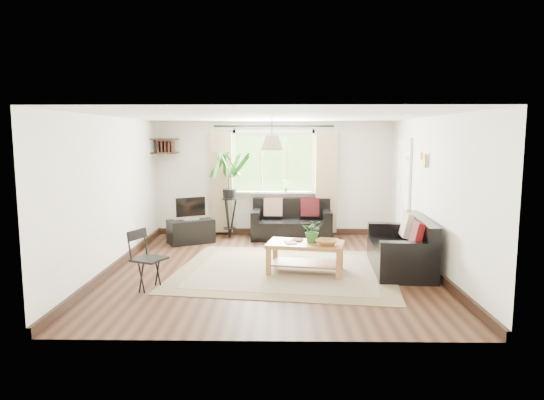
{
  "coord_description": "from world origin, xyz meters",
  "views": [
    {
      "loc": [
        0.13,
        -7.51,
        2.1
      ],
      "look_at": [
        0.0,
        0.4,
        1.05
      ],
      "focal_mm": 32.0,
      "sensor_mm": 36.0,
      "label": 1
    }
  ],
  "objects_px": {
    "coffee_table": "(305,257)",
    "palm_stand": "(229,195)",
    "sofa_back": "(291,220)",
    "tv_stand": "(191,231)",
    "sofa_right": "(400,245)",
    "folding_chair": "(149,260)"
  },
  "relations": [
    {
      "from": "sofa_back",
      "to": "sofa_right",
      "type": "distance_m",
      "value": 2.85
    },
    {
      "from": "sofa_back",
      "to": "palm_stand",
      "type": "height_order",
      "value": "palm_stand"
    },
    {
      "from": "coffee_table",
      "to": "sofa_right",
      "type": "bearing_deg",
      "value": 6.78
    },
    {
      "from": "coffee_table",
      "to": "palm_stand",
      "type": "xyz_separation_m",
      "value": [
        -1.44,
        2.55,
        0.66
      ]
    },
    {
      "from": "sofa_right",
      "to": "palm_stand",
      "type": "bearing_deg",
      "value": -125.0
    },
    {
      "from": "tv_stand",
      "to": "folding_chair",
      "type": "relative_size",
      "value": 1.05
    },
    {
      "from": "sofa_right",
      "to": "coffee_table",
      "type": "xyz_separation_m",
      "value": [
        -1.49,
        -0.18,
        -0.16
      ]
    },
    {
      "from": "coffee_table",
      "to": "tv_stand",
      "type": "bearing_deg",
      "value": 136.35
    },
    {
      "from": "sofa_right",
      "to": "folding_chair",
      "type": "height_order",
      "value": "folding_chair"
    },
    {
      "from": "palm_stand",
      "to": "folding_chair",
      "type": "relative_size",
      "value": 2.18
    },
    {
      "from": "sofa_back",
      "to": "tv_stand",
      "type": "relative_size",
      "value": 1.89
    },
    {
      "from": "tv_stand",
      "to": "palm_stand",
      "type": "height_order",
      "value": "palm_stand"
    },
    {
      "from": "sofa_back",
      "to": "coffee_table",
      "type": "bearing_deg",
      "value": -85.14
    },
    {
      "from": "coffee_table",
      "to": "folding_chair",
      "type": "height_order",
      "value": "folding_chair"
    },
    {
      "from": "sofa_back",
      "to": "folding_chair",
      "type": "height_order",
      "value": "folding_chair"
    },
    {
      "from": "coffee_table",
      "to": "folding_chair",
      "type": "relative_size",
      "value": 1.41
    },
    {
      "from": "sofa_right",
      "to": "coffee_table",
      "type": "distance_m",
      "value": 1.51
    },
    {
      "from": "sofa_back",
      "to": "sofa_right",
      "type": "height_order",
      "value": "sofa_right"
    },
    {
      "from": "coffee_table",
      "to": "folding_chair",
      "type": "xyz_separation_m",
      "value": [
        -2.18,
        -0.87,
        0.17
      ]
    },
    {
      "from": "sofa_back",
      "to": "coffee_table",
      "type": "xyz_separation_m",
      "value": [
        0.16,
        -2.49,
        -0.15
      ]
    },
    {
      "from": "sofa_right",
      "to": "folding_chair",
      "type": "bearing_deg",
      "value": -70.18
    },
    {
      "from": "palm_stand",
      "to": "sofa_right",
      "type": "bearing_deg",
      "value": -39.0
    }
  ]
}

